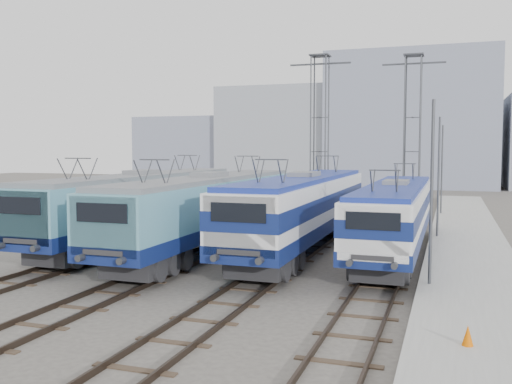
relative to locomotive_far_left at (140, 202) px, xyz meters
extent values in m
plane|color=#514C47|center=(6.75, -7.73, -2.34)|extent=(160.00, 160.00, 0.00)
cube|color=#9E9E99|center=(16.95, 0.27, -2.19)|extent=(4.00, 70.00, 0.30)
cube|color=navy|center=(0.00, 0.23, -0.91)|extent=(2.99, 18.88, 0.63)
cube|color=#5997AC|center=(0.00, 0.23, 0.35)|extent=(2.94, 18.88, 1.89)
cube|color=#5997AC|center=(0.00, -8.84, 0.16)|extent=(2.70, 0.73, 2.14)
cube|color=slate|center=(0.00, 0.23, 1.40)|extent=(2.70, 18.13, 0.21)
cube|color=#262628|center=(0.00, -6.06, -1.69)|extent=(2.20, 3.78, 0.71)
cube|color=#262628|center=(0.00, 6.53, -1.69)|extent=(2.20, 3.78, 0.71)
cube|color=navy|center=(4.50, -0.86, -0.91)|extent=(2.98, 18.82, 0.63)
cube|color=#5997AC|center=(4.50, -0.86, 0.34)|extent=(2.93, 18.82, 1.88)
cube|color=#5997AC|center=(4.50, -9.90, 0.16)|extent=(2.69, 0.73, 2.13)
cube|color=slate|center=(4.50, -0.86, 1.39)|extent=(2.69, 18.07, 0.21)
cube|color=#262628|center=(4.50, -7.13, -1.69)|extent=(2.20, 3.76, 0.71)
cube|color=#262628|center=(4.50, 5.42, -1.69)|extent=(2.20, 3.76, 0.71)
cube|color=navy|center=(9.00, 0.72, -0.91)|extent=(2.98, 18.85, 0.63)
cube|color=silver|center=(9.00, 0.72, 0.35)|extent=(2.93, 18.85, 1.88)
cube|color=navy|center=(9.00, 0.72, 0.30)|extent=(2.97, 18.87, 0.73)
cube|color=silver|center=(9.00, -8.34, 0.16)|extent=(2.70, 0.73, 2.14)
cube|color=navy|center=(9.00, 0.72, 1.40)|extent=(2.70, 18.09, 0.21)
cube|color=#262628|center=(9.00, -5.56, -1.69)|extent=(2.20, 3.77, 0.71)
cube|color=#262628|center=(9.00, 7.00, -1.69)|extent=(2.20, 3.77, 0.71)
cube|color=navy|center=(13.50, 1.05, -1.02)|extent=(2.72, 17.15, 0.57)
cube|color=silver|center=(13.50, 1.05, 0.12)|extent=(2.67, 17.15, 1.72)
cube|color=navy|center=(13.50, 1.05, 0.07)|extent=(2.71, 17.17, 0.67)
cube|color=silver|center=(13.50, -7.20, -0.05)|extent=(2.45, 0.67, 1.94)
cube|color=navy|center=(13.50, 1.05, 1.08)|extent=(2.45, 16.47, 0.19)
cube|color=#262628|center=(13.50, -4.67, -1.74)|extent=(2.00, 3.43, 0.64)
cube|color=#262628|center=(13.50, 6.77, -1.74)|extent=(2.00, 3.43, 0.64)
cylinder|color=#3F4247|center=(6.20, 13.72, 3.66)|extent=(0.10, 0.10, 12.00)
cylinder|color=#3F4247|center=(7.30, 13.72, 3.66)|extent=(0.10, 0.10, 12.00)
cylinder|color=#3F4247|center=(6.20, 14.82, 3.66)|extent=(0.10, 0.10, 12.00)
cylinder|color=#3F4247|center=(7.30, 14.82, 3.66)|extent=(0.10, 0.10, 12.00)
cube|color=#3F4247|center=(6.75, 14.27, 9.06)|extent=(4.50, 0.12, 0.12)
cylinder|color=#3F4247|center=(12.70, 15.72, 3.66)|extent=(0.10, 0.10, 12.00)
cylinder|color=#3F4247|center=(13.80, 15.72, 3.66)|extent=(0.10, 0.10, 12.00)
cylinder|color=#3F4247|center=(12.70, 16.82, 3.66)|extent=(0.10, 0.10, 12.00)
cylinder|color=#3F4247|center=(13.80, 16.82, 3.66)|extent=(0.10, 0.10, 12.00)
cube|color=#3F4247|center=(13.25, 16.27, 9.06)|extent=(4.50, 0.12, 0.12)
cylinder|color=#3F4247|center=(15.35, -5.73, 1.16)|extent=(0.12, 0.12, 7.00)
cylinder|color=#3F4247|center=(15.35, 6.27, 1.16)|extent=(0.12, 0.12, 7.00)
cylinder|color=#3F4247|center=(15.35, 18.27, 1.16)|extent=(0.12, 0.12, 7.00)
cone|color=#D85C01|center=(16.50, -12.28, -1.78)|extent=(0.28, 0.28, 0.52)
cube|color=#8E949F|center=(-7.25, 54.27, 4.66)|extent=(18.00, 12.00, 14.00)
cube|color=gray|center=(10.75, 54.27, 6.66)|extent=(22.00, 14.00, 18.00)
cube|color=gray|center=(-23.25, 54.27, 2.66)|extent=(14.00, 10.00, 10.00)
camera|label=1|loc=(15.99, -27.22, 2.91)|focal=40.00mm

